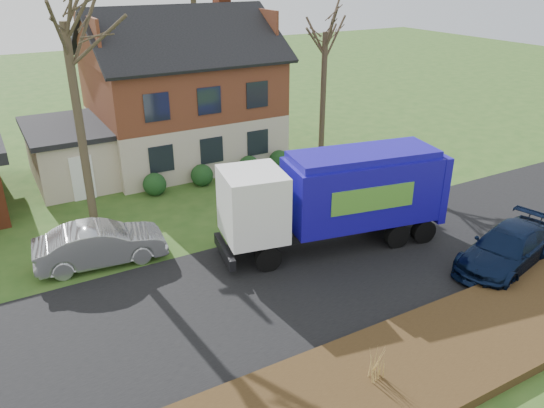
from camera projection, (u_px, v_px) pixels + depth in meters
ground at (280, 286)px, 17.98m from camera, size 120.00×120.00×0.00m
road at (280, 285)px, 17.98m from camera, size 80.00×7.00×0.02m
mulch_verge at (384, 379)px, 13.72m from camera, size 80.00×3.50×0.30m
main_house at (173, 87)px, 28.02m from camera, size 12.95×8.95×9.26m
garbage_truck at (339, 194)px, 19.79m from camera, size 8.91×3.82×3.70m
silver_sedan at (100, 244)px, 19.08m from camera, size 4.71×2.04×1.51m
navy_wagon at (507, 248)px, 18.88m from camera, size 5.25×3.12×1.43m
tree_front_east at (327, 9)px, 26.91m from camera, size 3.48×3.48×9.67m
grass_clump_mid at (377, 364)px, 13.35m from camera, size 0.34×0.28×0.94m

